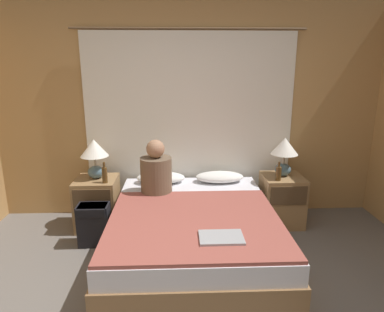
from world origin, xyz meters
TOP-DOWN VIEW (x-y plane):
  - wall_back at (0.00, 2.12)m, footprint 4.62×0.06m
  - curtain_panel at (0.00, 2.06)m, footprint 2.61×0.03m
  - bed at (0.00, 1.04)m, footprint 1.55×1.93m
  - nightstand_left at (-1.05, 1.70)m, footprint 0.45×0.46m
  - nightstand_right at (1.05, 1.70)m, footprint 0.45×0.46m
  - lamp_left at (-1.05, 1.74)m, footprint 0.30×0.30m
  - lamp_right at (1.05, 1.74)m, footprint 0.30×0.30m
  - pillow_left at (-0.34, 1.83)m, footprint 0.55×0.28m
  - pillow_right at (0.34, 1.83)m, footprint 0.55×0.28m
  - blanket_on_bed at (0.00, 0.78)m, footprint 1.49×1.35m
  - person_left_in_bed at (-0.37, 1.49)m, footprint 0.33×0.33m
  - beer_bottle_on_left_stand at (-0.92, 1.58)m, footprint 0.06×0.06m
  - beer_bottle_on_right_stand at (0.95, 1.58)m, footprint 0.06×0.06m
  - laptop_on_bed at (0.19, 0.44)m, footprint 0.34×0.23m
  - backpack_on_floor at (-1.00, 1.30)m, footprint 0.31×0.22m

SIDE VIEW (x-z plane):
  - bed at x=0.00m, z-range 0.00..0.47m
  - backpack_on_floor at x=-1.00m, z-range 0.03..0.46m
  - nightstand_left at x=-1.05m, z-range 0.00..0.57m
  - nightstand_right at x=1.05m, z-range 0.00..0.57m
  - blanket_on_bed at x=0.00m, z-range 0.48..0.51m
  - laptop_on_bed at x=0.19m, z-range 0.51..0.52m
  - pillow_left at x=-0.34m, z-range 0.48..0.60m
  - pillow_right at x=0.34m, z-range 0.48..0.60m
  - beer_bottle_on_right_stand at x=0.95m, z-range 0.55..0.76m
  - beer_bottle_on_left_stand at x=-0.92m, z-range 0.55..0.78m
  - person_left_in_bed at x=-0.37m, z-range 0.42..1.00m
  - lamp_left at x=-1.05m, z-range 0.64..1.08m
  - lamp_right at x=1.05m, z-range 0.64..1.08m
  - curtain_panel at x=0.00m, z-range 0.00..2.19m
  - wall_back at x=0.00m, z-range 0.00..2.50m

